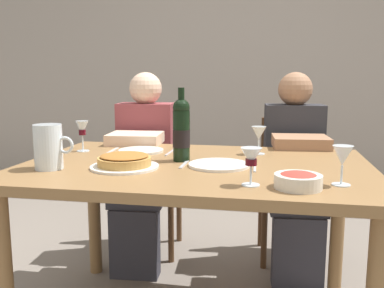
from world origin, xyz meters
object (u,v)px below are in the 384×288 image
dinner_plate_left_setting (219,165)px  wine_bottle (181,130)px  wine_glass_spare (259,134)px  water_pitcher (49,149)px  chair_right (290,178)px  wine_glass_left_diner (251,159)px  baked_tart (125,161)px  chair_left (152,173)px  wine_glass_centre (343,157)px  diner_left (143,163)px  dinner_plate_right_setting (141,151)px  dining_table (196,184)px  wine_glass_right_diner (82,130)px  salad_bowl (298,180)px  diner_right (295,167)px

dinner_plate_left_setting → wine_bottle: bearing=154.8°
wine_glass_spare → water_pitcher: bearing=-149.2°
wine_bottle → chair_right: 1.09m
wine_glass_left_diner → baked_tart: bearing=160.3°
water_pitcher → chair_left: 1.14m
wine_bottle → wine_glass_centre: size_ratio=2.33×
dinner_plate_left_setting → diner_left: diner_left is taller
wine_bottle → wine_glass_spare: 0.41m
dinner_plate_right_setting → chair_left: bearing=102.0°
wine_glass_left_diner → wine_glass_centre: 0.32m
water_pitcher → chair_right: (1.01, 1.13, -0.34)m
wine_glass_left_diner → chair_left: (-0.71, 1.20, -0.36)m
dining_table → wine_glass_right_diner: size_ratio=9.68×
wine_bottle → wine_glass_spare: wine_bottle is taller
diner_left → chair_right: bearing=-166.5°
salad_bowl → wine_glass_right_diner: bearing=152.7°
salad_bowl → chair_right: (0.03, 1.25, -0.29)m
wine_glass_centre → diner_right: (-0.11, 0.95, -0.24)m
chair_left → baked_tart: bearing=96.0°
salad_bowl → diner_left: (-0.86, 0.97, -0.17)m
dining_table → salad_bowl: (0.41, -0.34, 0.12)m
dining_table → wine_glass_centre: (0.56, -0.27, 0.19)m
wine_bottle → chair_right: bearing=59.3°
water_pitcher → chair_right: bearing=48.2°
water_pitcher → wine_bottle: bearing=28.1°
dinner_plate_left_setting → chair_left: bearing=121.9°
water_pitcher → wine_glass_left_diner: size_ratio=1.38×
diner_right → dinner_plate_right_setting: bearing=25.1°
chair_right → wine_glass_left_diner: bearing=76.6°
water_pitcher → wine_glass_right_diner: water_pitcher is taller
wine_glass_left_diner → diner_right: bearing=78.6°
wine_bottle → diner_right: diner_right is taller
water_pitcher → diner_left: (0.13, 0.85, -0.22)m
salad_bowl → dinner_plate_right_setting: 0.93m
salad_bowl → wine_glass_right_diner: wine_glass_right_diner is taller
baked_tart → wine_glass_centre: (0.84, -0.13, 0.07)m
water_pitcher → chair_right: 1.56m
baked_tart → wine_glass_centre: wine_glass_centre is taller
chair_right → diner_right: bearing=89.2°
diner_right → baked_tart: bearing=43.4°
salad_bowl → wine_glass_centre: (0.15, 0.07, 0.07)m
dining_table → wine_bottle: (-0.07, 0.05, 0.23)m
wine_bottle → diner_left: diner_left is taller
chair_left → diner_left: size_ratio=0.75×
wine_bottle → salad_bowl: 0.63m
wine_bottle → diner_right: (0.53, 0.63, -0.28)m
chair_left → wine_bottle: bearing=110.8°
baked_tart → chair_right: size_ratio=0.33×
chair_left → water_pitcher: bearing=79.8°
wine_glass_centre → dinner_plate_left_setting: 0.52m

